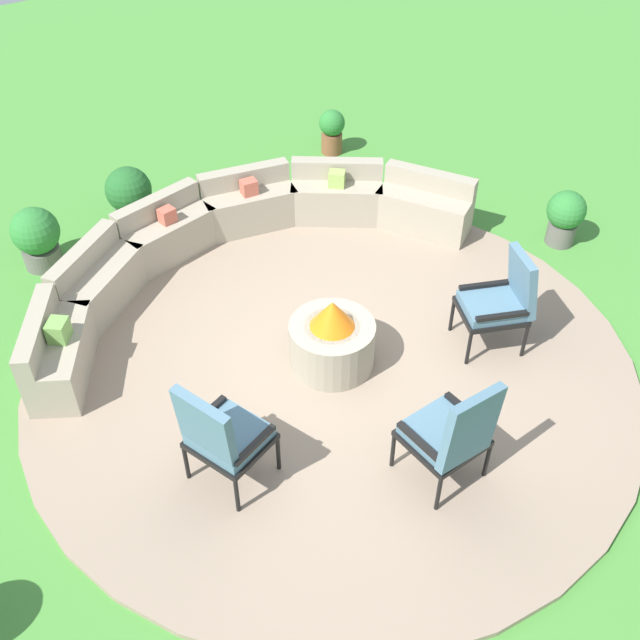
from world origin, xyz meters
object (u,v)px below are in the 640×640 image
Objects in this scene: fire_pit at (332,340)px; lounge_chair_back_left at (502,299)px; curved_stone_bench at (231,241)px; potted_plant_5 at (130,196)px; lounge_chair_front_left at (221,435)px; potted_plant_1 at (565,215)px; potted_plant_2 at (332,129)px; potted_plant_4 at (37,236)px; lounge_chair_front_right at (453,433)px.

lounge_chair_back_left is at bearing -23.60° from fire_pit.
potted_plant_5 is (-0.59, 1.35, 0.09)m from curved_stone_bench.
lounge_chair_front_left is 4.95m from potted_plant_1.
lounge_chair_front_left is at bearing -156.52° from fire_pit.
lounge_chair_front_left reaches higher than fire_pit.
potted_plant_2 is 0.85× the size of potted_plant_4.
potted_plant_2 is 0.78× the size of potted_plant_5.
curved_stone_bench is at bearing -147.35° from potted_plant_2.
lounge_chair_back_left reaches higher than potted_plant_5.
fire_pit is 1.13× the size of potted_plant_4.
lounge_chair_front_right is at bearing 146.32° from lounge_chair_back_left.
lounge_chair_front_left is 1.53× the size of potted_plant_4.
curved_stone_bench is at bearing 90.14° from fire_pit.
potted_plant_1 is 0.93× the size of potted_plant_4.
fire_pit is 3.38m from potted_plant_1.
potted_plant_2 is 4.16m from potted_plant_4.
potted_plant_1 is at bearing -37.60° from potted_plant_5.
lounge_chair_front_left is 1.79m from lounge_chair_front_right.
lounge_chair_front_left is 1.06× the size of lounge_chair_back_left.
potted_plant_5 is at bearing 100.38° from fire_pit.
lounge_chair_front_left reaches higher than lounge_chair_back_left.
potted_plant_2 is (0.91, 4.11, -0.26)m from lounge_chair_back_left.
lounge_chair_back_left is at bearing 30.41° from lounge_chair_front_right.
fire_pit reaches higher than curved_stone_bench.
lounge_chair_back_left is (2.99, -0.00, -0.03)m from lounge_chair_front_left.
curved_stone_bench is at bearing 153.14° from potted_plant_1.
potted_plant_5 is (-0.60, 3.27, 0.08)m from fire_pit.
lounge_chair_front_left reaches higher than potted_plant_1.
lounge_chair_front_right reaches higher than potted_plant_1.
potted_plant_5 is (-3.00, -0.19, 0.10)m from potted_plant_2.
lounge_chair_front_right reaches higher than potted_plant_4.
lounge_chair_front_left reaches higher than curved_stone_bench.
lounge_chair_back_left is 4.22m from potted_plant_2.
curved_stone_bench is 8.58× the size of potted_plant_2.
potted_plant_5 is at bearing 6.13° from potted_plant_4.
potted_plant_4 reaches higher than potted_plant_2.
fire_pit is 0.15× the size of curved_stone_bench.
fire_pit reaches higher than potted_plant_4.
lounge_chair_front_left is (-1.49, -0.65, 0.27)m from fire_pit.
curved_stone_bench is 6.70× the size of potted_plant_5.
curved_stone_bench is (-0.00, 1.92, -0.00)m from fire_pit.
fire_pit reaches higher than potted_plant_5.
lounge_chair_front_left is 1.79× the size of potted_plant_2.
potted_plant_2 is at bearing 106.70° from potted_plant_1.
curved_stone_bench is 7.90× the size of potted_plant_1.
curved_stone_bench is 3.56m from lounge_chair_front_right.
potted_plant_1 is at bearing 25.66° from lounge_chair_front_right.
curved_stone_bench is 2.98m from lounge_chair_front_left.
lounge_chair_back_left reaches higher than potted_plant_1.
potted_plant_2 is (2.40, 3.46, -0.01)m from fire_pit.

